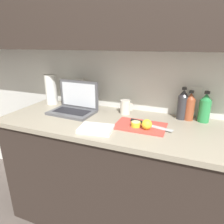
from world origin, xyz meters
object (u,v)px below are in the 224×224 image
(laptop, at_px, (75,105))
(paper_towel_roll, at_px, (51,89))
(cutting_board, at_px, (140,126))
(lemon_whole_beside, at_px, (147,124))
(lemon_half_cut, at_px, (136,124))
(bottle_oil_tall, at_px, (190,107))
(bottle_water_clear, at_px, (183,105))
(knife, at_px, (144,123))
(measuring_cup, at_px, (125,107))
(bottle_green_soda, at_px, (205,108))

(laptop, distance_m, paper_towel_roll, 0.37)
(cutting_board, height_order, lemon_whole_beside, lemon_whole_beside)
(lemon_half_cut, bearing_deg, bottle_oil_tall, 41.36)
(bottle_water_clear, bearing_deg, knife, -135.64)
(bottle_oil_tall, bearing_deg, knife, -141.19)
(lemon_half_cut, bearing_deg, cutting_board, 48.82)
(lemon_whole_beside, bearing_deg, bottle_oil_tall, 50.80)
(laptop, height_order, bottle_oil_tall, laptop)
(knife, distance_m, measuring_cup, 0.27)
(lemon_whole_beside, bearing_deg, knife, 116.04)
(knife, height_order, bottle_oil_tall, bottle_oil_tall)
(lemon_whole_beside, distance_m, bottle_oil_tall, 0.40)
(lemon_half_cut, height_order, bottle_green_soda, bottle_green_soda)
(bottle_water_clear, bearing_deg, laptop, -169.17)
(bottle_green_soda, distance_m, bottle_water_clear, 0.15)
(cutting_board, relative_size, measuring_cup, 3.06)
(cutting_board, relative_size, lemon_whole_beside, 5.07)
(lemon_half_cut, bearing_deg, laptop, 166.97)
(knife, distance_m, lemon_half_cut, 0.07)
(lemon_half_cut, relative_size, bottle_water_clear, 0.27)
(bottle_green_soda, xyz_separation_m, bottle_water_clear, (-0.15, 0.00, 0.01))
(lemon_whole_beside, xyz_separation_m, bottle_water_clear, (0.20, 0.31, 0.07))
(paper_towel_roll, bearing_deg, laptop, -21.73)
(knife, xyz_separation_m, paper_towel_roll, (-0.93, 0.20, 0.12))
(lemon_whole_beside, height_order, bottle_water_clear, bottle_water_clear)
(paper_towel_roll, bearing_deg, bottle_water_clear, 1.39)
(bottle_green_soda, distance_m, bottle_oil_tall, 0.10)
(measuring_cup, height_order, paper_towel_roll, paper_towel_roll)
(laptop, bearing_deg, paper_towel_roll, 161.12)
(paper_towel_roll, bearing_deg, bottle_green_soda, 1.23)
(laptop, xyz_separation_m, knife, (0.60, -0.07, -0.04))
(measuring_cup, bearing_deg, lemon_whole_beside, -48.25)
(cutting_board, height_order, bottle_water_clear, bottle_water_clear)
(laptop, bearing_deg, cutting_board, -6.98)
(lemon_half_cut, distance_m, paper_towel_roll, 0.94)
(knife, height_order, paper_towel_roll, paper_towel_roll)
(laptop, relative_size, cutting_board, 1.08)
(measuring_cup, bearing_deg, paper_towel_roll, 178.66)
(lemon_half_cut, height_order, lemon_whole_beside, lemon_whole_beside)
(lemon_whole_beside, distance_m, bottle_green_soda, 0.47)
(lemon_whole_beside, xyz_separation_m, measuring_cup, (-0.23, 0.26, 0.01))
(knife, bearing_deg, measuring_cup, 150.15)
(lemon_half_cut, relative_size, bottle_green_soda, 0.29)
(lemon_half_cut, distance_m, measuring_cup, 0.29)
(cutting_board, distance_m, lemon_whole_beside, 0.08)
(bottle_water_clear, relative_size, paper_towel_roll, 0.89)
(laptop, xyz_separation_m, bottle_oil_tall, (0.89, 0.16, 0.04))
(lemon_half_cut, relative_size, measuring_cup, 0.58)
(lemon_half_cut, bearing_deg, bottle_water_clear, 46.18)
(bottle_oil_tall, bearing_deg, lemon_half_cut, -138.64)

